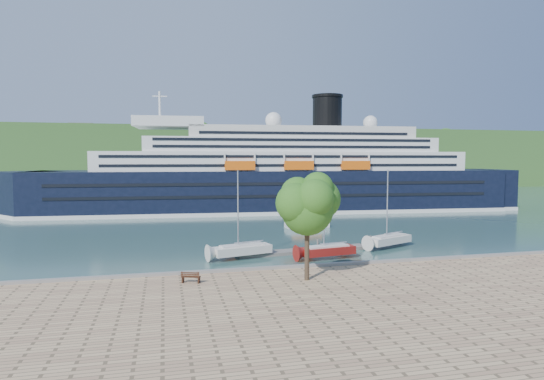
{
  "coord_description": "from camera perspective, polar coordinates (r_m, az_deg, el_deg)",
  "views": [
    {
      "loc": [
        -15.02,
        -44.13,
        12.19
      ],
      "look_at": [
        2.61,
        30.0,
        6.86
      ],
      "focal_mm": 30.0,
      "sensor_mm": 36.0,
      "label": 1
    }
  ],
  "objects": [
    {
      "name": "ground",
      "position": [
        48.19,
        5.34,
        -10.67
      ],
      "size": [
        400.0,
        400.0,
        0.0
      ],
      "primitive_type": "plane",
      "color": "#2D514E",
      "rests_on": "ground"
    },
    {
      "name": "far_hillside",
      "position": [
        189.73,
        -8.86,
        3.9
      ],
      "size": [
        400.0,
        50.0,
        24.0
      ],
      "primitive_type": "cube",
      "color": "#315B24",
      "rests_on": "ground"
    },
    {
      "name": "quay_coping",
      "position": [
        47.73,
        5.42,
        -9.39
      ],
      "size": [
        220.0,
        0.5,
        0.3
      ],
      "primitive_type": "cube",
      "color": "slate",
      "rests_on": "promenade"
    },
    {
      "name": "cruise_ship",
      "position": [
        104.02,
        0.2,
        4.68
      ],
      "size": [
        120.57,
        26.59,
        26.85
      ],
      "primitive_type": null,
      "rotation": [
        0.0,
        0.0,
        -0.08
      ],
      "color": "black",
      "rests_on": "ground"
    },
    {
      "name": "park_bench",
      "position": [
        42.2,
        -10.14,
        -10.64
      ],
      "size": [
        1.91,
        1.28,
        1.14
      ],
      "primitive_type": null,
      "rotation": [
        0.0,
        0.0,
        -0.34
      ],
      "color": "#3F2112",
      "rests_on": "promenade"
    },
    {
      "name": "promenade_tree",
      "position": [
        41.68,
        4.43,
        -4.04
      ],
      "size": [
        6.48,
        6.48,
        10.73
      ],
      "primitive_type": null,
      "color": "#255516",
      "rests_on": "promenade"
    },
    {
      "name": "floating_pontoon",
      "position": [
        59.57,
        4.01,
        -7.62
      ],
      "size": [
        18.1,
        4.28,
        0.4
      ],
      "primitive_type": null,
      "rotation": [
        0.0,
        0.0,
        0.12
      ],
      "color": "gray",
      "rests_on": "ground"
    },
    {
      "name": "sailboat_white_near",
      "position": [
        55.2,
        -3.76,
        -3.36
      ],
      "size": [
        8.23,
        4.06,
        10.25
      ],
      "primitive_type": null,
      "rotation": [
        0.0,
        0.0,
        0.24
      ],
      "color": "silver",
      "rests_on": "ground"
    },
    {
      "name": "sailboat_red",
      "position": [
        55.33,
        7.04,
        -3.62
      ],
      "size": [
        7.79,
        3.23,
        9.77
      ],
      "primitive_type": null,
      "rotation": [
        0.0,
        0.0,
        0.15
      ],
      "color": "maroon",
      "rests_on": "ground"
    },
    {
      "name": "sailboat_white_far",
      "position": [
        63.97,
        14.56,
        -2.5
      ],
      "size": [
        8.09,
        5.15,
        10.17
      ],
      "primitive_type": null,
      "rotation": [
        0.0,
        0.0,
        0.41
      ],
      "color": "silver",
      "rests_on": "ground"
    },
    {
      "name": "tender_launch",
      "position": [
        80.8,
        4.41,
        -3.92
      ],
      "size": [
        7.79,
        2.81,
        2.14
      ],
      "primitive_type": null,
      "rotation": [
        0.0,
        0.0,
        0.02
      ],
      "color": "#E95C0D",
      "rests_on": "ground"
    }
  ]
}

